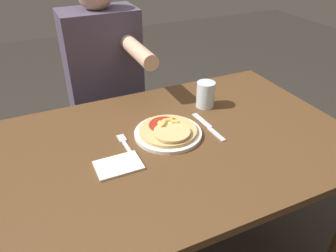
# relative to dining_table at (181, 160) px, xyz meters

# --- Properties ---
(dining_table) EXTENTS (1.27, 0.86, 0.73)m
(dining_table) POSITION_rel_dining_table_xyz_m (0.00, 0.00, 0.00)
(dining_table) COLOR brown
(dining_table) RESTS_ON ground_plane
(plate) EXTENTS (0.26, 0.26, 0.01)m
(plate) POSITION_rel_dining_table_xyz_m (-0.04, 0.05, 0.11)
(plate) COLOR silver
(plate) RESTS_ON dining_table
(pizza) EXTENTS (0.22, 0.22, 0.04)m
(pizza) POSITION_rel_dining_table_xyz_m (-0.04, 0.04, 0.12)
(pizza) COLOR tan
(pizza) RESTS_ON plate
(fork) EXTENTS (0.03, 0.18, 0.00)m
(fork) POSITION_rel_dining_table_xyz_m (-0.20, 0.04, 0.10)
(fork) COLOR silver
(fork) RESTS_ON dining_table
(knife) EXTENTS (0.03, 0.22, 0.00)m
(knife) POSITION_rel_dining_table_xyz_m (0.13, 0.03, 0.10)
(knife) COLOR silver
(knife) RESTS_ON dining_table
(drinking_glass) EXTENTS (0.08, 0.08, 0.11)m
(drinking_glass) POSITION_rel_dining_table_xyz_m (0.21, 0.19, 0.16)
(drinking_glass) COLOR silver
(drinking_glass) RESTS_ON dining_table
(napkin) EXTENTS (0.15, 0.11, 0.01)m
(napkin) POSITION_rel_dining_table_xyz_m (-0.26, -0.05, 0.10)
(napkin) COLOR silver
(napkin) RESTS_ON dining_table
(person_diner) EXTENTS (0.37, 0.52, 1.23)m
(person_diner) POSITION_rel_dining_table_xyz_m (-0.10, 0.69, 0.09)
(person_diner) COLOR #2D2D38
(person_diner) RESTS_ON ground_plane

